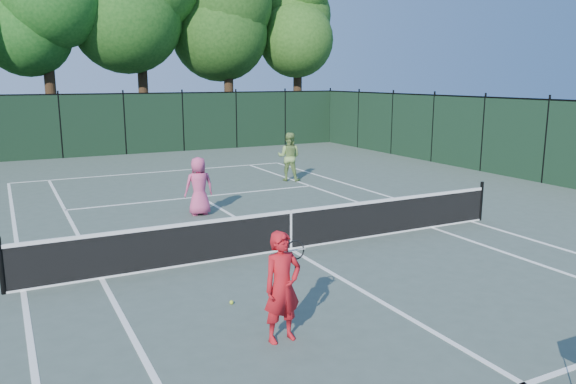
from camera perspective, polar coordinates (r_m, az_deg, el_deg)
name	(u,v)px	position (r m, az deg, el deg)	size (l,w,h in m)	color
ground	(291,249)	(12.72, 0.27, -5.85)	(90.00, 90.00, 0.00)	#45544A
sideline_doubles_left	(23,291)	(11.41, -25.30, -9.05)	(0.10, 23.77, 0.01)	white
sideline_doubles_right	(471,221)	(15.91, 18.10, -2.85)	(0.10, 23.77, 0.01)	white
sideline_singles_left	(101,279)	(11.51, -18.43, -8.34)	(0.10, 23.77, 0.01)	white
sideline_singles_right	(432,227)	(14.99, 14.39, -3.51)	(0.10, 23.77, 0.01)	white
baseline_far	(157,172)	(23.64, -13.15, 1.99)	(10.97, 0.10, 0.01)	white
service_line_far	(200,197)	(18.45, -8.94, -0.48)	(8.23, 0.10, 0.01)	white
center_service_line	(291,249)	(12.71, 0.27, -5.84)	(0.10, 12.80, 0.01)	white
tennis_net	(291,229)	(12.58, 0.27, -3.78)	(11.69, 0.09, 1.06)	black
fence_far	(125,125)	(29.39, -16.25, 6.60)	(24.00, 0.05, 3.00)	black
tree_2	(43,0)	(32.90, -23.63, 17.48)	(6.00, 6.00, 12.40)	black
tree_4	(227,2)	(35.00, -6.22, 18.61)	(6.20, 6.20, 12.97)	black
tree_5	(298,15)	(37.48, 1.00, 17.53)	(5.80, 5.80, 12.23)	black
coach	(282,287)	(8.24, -0.57, -9.59)	(0.89, 0.66, 1.66)	red
player_pink	(199,186)	(15.89, -9.04, 0.59)	(0.84, 0.57, 1.65)	#CB4778
player_green	(289,157)	(20.99, 0.11, 3.60)	(1.11, 1.08, 1.80)	#80A552
loose_ball_midcourt	(231,302)	(9.82, -5.76, -11.09)	(0.07, 0.07, 0.07)	#B8DB2C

